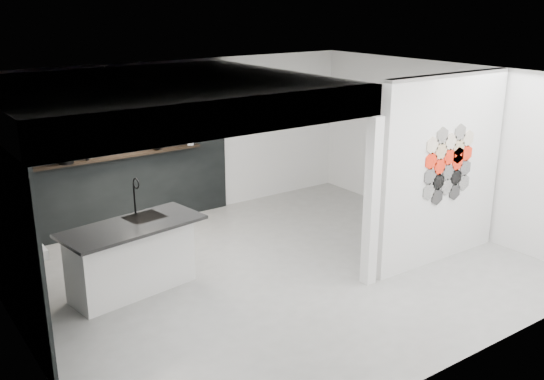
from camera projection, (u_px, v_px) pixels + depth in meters
The scene contains 16 objects.
floor at pixel (278, 272), 8.80m from camera, with size 7.00×6.00×0.01m, color gray.
partition_panel at pixel (442, 170), 8.83m from camera, with size 2.45×0.15×2.80m, color silver.
bay_clad_back at pixel (110, 164), 10.04m from camera, with size 4.40×0.04×2.35m, color black.
bulkhead at pixel (157, 96), 8.10m from camera, with size 4.40×4.00×0.40m, color silver.
corner_column at pixel (372, 203), 8.12m from camera, with size 0.16×0.16×2.35m, color silver.
fascia_beam at pixel (232, 117), 6.60m from camera, with size 4.40×0.16×0.40m, color silver.
wall_basin at pixel (25, 251), 7.38m from camera, with size 0.40×0.60×0.12m, color silver.
display_shelf at pixel (118, 157), 9.98m from camera, with size 3.00×0.15×0.04m, color black.
kitchen_island at pixel (132, 257), 8.07m from camera, with size 1.96×1.09×1.50m.
stockpot at pixel (66, 157), 9.48m from camera, with size 0.23×0.23×0.19m, color black.
kettle at pixel (157, 146), 10.34m from camera, with size 0.17×0.17×0.14m, color black.
glass_bowl at pixel (191, 142), 10.70m from camera, with size 0.12×0.12×0.09m, color gray.
glass_vase at pixel (190, 141), 10.69m from camera, with size 0.11×0.11×0.16m, color gray.
bottle_dark at pixel (87, 156), 9.67m from camera, with size 0.06×0.06×0.16m, color black.
utensil_cup at pixel (71, 160), 9.53m from camera, with size 0.07×0.07×0.09m, color black.
hex_tile_cluster at pixel (449, 164), 8.75m from camera, with size 1.04×0.02×1.16m.
Camera 1 is at (-4.72, -6.51, 3.78)m, focal length 40.00 mm.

